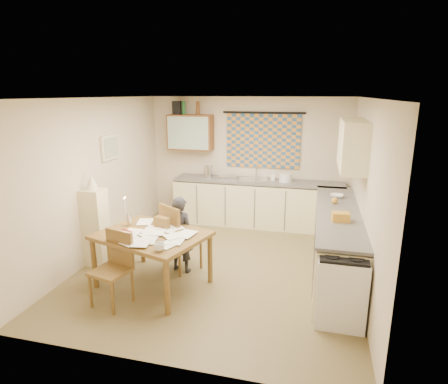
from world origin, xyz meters
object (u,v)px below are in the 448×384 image
(shelf_stand, at_px, (96,227))
(dining_table, at_px, (153,259))
(counter_back, at_px, (257,203))
(person, at_px, (180,234))
(stove, at_px, (340,287))
(chair_far, at_px, (181,249))
(counter_right, at_px, (336,241))

(shelf_stand, bearing_deg, dining_table, -19.96)
(counter_back, relative_size, person, 2.89)
(counter_back, relative_size, stove, 3.92)
(chair_far, distance_m, person, 0.26)
(counter_right, xyz_separation_m, dining_table, (-2.43, -1.11, -0.07))
(dining_table, height_order, shelf_stand, shelf_stand)
(dining_table, distance_m, shelf_stand, 1.20)
(chair_far, distance_m, shelf_stand, 1.34)
(chair_far, bearing_deg, counter_back, -77.26)
(counter_right, distance_m, stove, 1.36)
(dining_table, bearing_deg, person, 83.49)
(dining_table, bearing_deg, counter_right, 41.64)
(person, xyz_separation_m, shelf_stand, (-1.33, -0.10, 0.02))
(stove, height_order, shelf_stand, shelf_stand)
(counter_right, relative_size, dining_table, 1.82)
(shelf_stand, bearing_deg, counter_right, 11.31)
(chair_far, bearing_deg, person, 140.23)
(dining_table, distance_m, person, 0.58)
(chair_far, xyz_separation_m, person, (0.02, -0.06, 0.26))
(person, relative_size, shelf_stand, 0.96)
(stove, bearing_deg, counter_right, 90.00)
(counter_right, relative_size, chair_far, 2.90)
(stove, relative_size, shelf_stand, 0.71)
(counter_right, height_order, chair_far, chair_far)
(counter_back, xyz_separation_m, person, (-0.77, -2.25, 0.12))
(chair_far, height_order, shelf_stand, shelf_stand)
(dining_table, height_order, chair_far, chair_far)
(counter_back, relative_size, counter_right, 1.12)
(dining_table, bearing_deg, chair_far, 87.67)
(stove, bearing_deg, shelf_stand, 169.55)
(counter_right, xyz_separation_m, chair_far, (-2.23, -0.55, -0.14))
(chair_far, relative_size, shelf_stand, 0.85)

